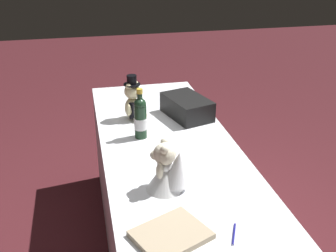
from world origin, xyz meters
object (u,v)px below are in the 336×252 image
(teddy_bear_bride, at_px, (168,169))
(guestbook, at_px, (171,235))
(gift_case_black, at_px, (187,107))
(signing_pen, at_px, (234,235))
(teddy_bear_groom, at_px, (134,102))
(champagne_bottle, at_px, (140,117))

(teddy_bear_bride, xyz_separation_m, guestbook, (-0.32, 0.06, -0.09))
(gift_case_black, bearing_deg, guestbook, 162.34)
(signing_pen, relative_size, gift_case_black, 0.32)
(signing_pen, distance_m, guestbook, 0.24)
(teddy_bear_groom, bearing_deg, gift_case_black, -95.96)
(signing_pen, height_order, guestbook, guestbook)
(champagne_bottle, xyz_separation_m, guestbook, (-0.85, 0.02, -0.11))
(champagne_bottle, relative_size, signing_pen, 2.42)
(teddy_bear_bride, distance_m, signing_pen, 0.41)
(teddy_bear_groom, bearing_deg, signing_pen, -169.46)
(teddy_bear_groom, distance_m, teddy_bear_bride, 0.79)
(teddy_bear_groom, xyz_separation_m, teddy_bear_bride, (-0.79, -0.04, -0.01))
(champagne_bottle, xyz_separation_m, signing_pen, (-0.89, -0.21, -0.12))
(teddy_bear_bride, bearing_deg, guestbook, 169.32)
(gift_case_black, height_order, guestbook, gift_case_black)
(champagne_bottle, bearing_deg, teddy_bear_groom, 0.23)
(signing_pen, height_order, gift_case_black, gift_case_black)
(gift_case_black, bearing_deg, signing_pen, 174.41)
(teddy_bear_bride, xyz_separation_m, signing_pen, (-0.36, -0.17, -0.10))
(teddy_bear_groom, xyz_separation_m, gift_case_black, (-0.03, -0.32, -0.05))
(teddy_bear_bride, relative_size, signing_pen, 1.99)
(champagne_bottle, distance_m, signing_pen, 0.92)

